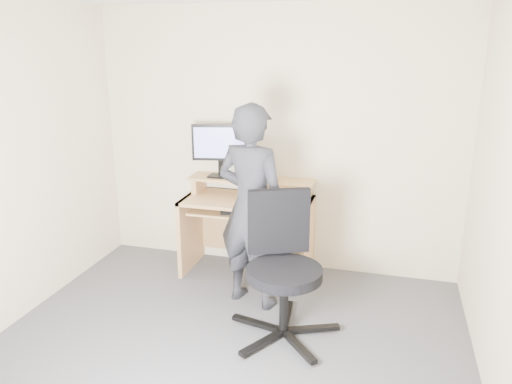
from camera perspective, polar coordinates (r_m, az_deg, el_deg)
The scene contains 13 objects.
ground at distance 3.69m, azimuth -4.45°, elevation -19.01°, with size 3.50×3.50×0.00m, color #57575C.
back_wall at distance 4.76m, azimuth 2.30°, elevation 5.79°, with size 3.50×0.02×2.50m, color beige.
desk at distance 4.79m, azimuth -0.73°, elevation -2.86°, with size 1.20×0.60×0.91m.
monitor at distance 4.74m, azimuth -4.11°, elevation 5.28°, with size 0.53×0.15×0.51m.
external_drive at distance 4.80m, azimuth -1.64°, elevation 2.94°, with size 0.07×0.13×0.20m, color black.
travel_mug at distance 4.69m, azimuth -0.05°, elevation 2.55°, with size 0.08×0.08×0.19m, color #B7B8BC.
smartphone at distance 4.64m, azimuth 1.92°, elevation 1.24°, with size 0.07×0.13×0.01m, color black.
charger at distance 4.74m, azimuth -2.55°, elevation 1.72°, with size 0.04×0.04×0.04m, color black.
headphones at distance 4.85m, azimuth -2.60°, elevation 1.97°, with size 0.16×0.16×0.02m, color silver.
keyboard at distance 4.59m, azimuth -1.12°, elevation -2.16°, with size 0.46×0.18×0.03m, color black.
mouse at distance 4.49m, azimuth 1.60°, elevation -1.20°, with size 0.10×0.06×0.04m, color black.
office_chair at distance 3.76m, azimuth 3.02°, elevation -7.92°, with size 0.85×0.83×1.07m.
person at distance 4.09m, azimuth -0.48°, elevation -1.74°, with size 0.62×0.41×1.71m, color black.
Camera 1 is at (1.05, -2.81, 2.15)m, focal length 35.00 mm.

